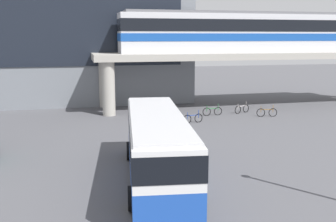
{
  "coord_description": "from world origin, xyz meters",
  "views": [
    {
      "loc": [
        -3.46,
        -16.88,
        6.75
      ],
      "look_at": [
        2.05,
        6.57,
        2.2
      ],
      "focal_mm": 42.33,
      "sensor_mm": 36.0,
      "label": 1
    }
  ],
  "objects_px": {
    "bicycle_brown": "(267,112)",
    "bicycle_blue": "(193,119)",
    "station_building": "(40,30)",
    "bicycle_green": "(212,111)",
    "bicycle_silver": "(242,109)",
    "pedestrian_at_kerb": "(164,125)",
    "train": "(251,32)",
    "bus_main": "(157,141)"
  },
  "relations": [
    {
      "from": "station_building",
      "to": "train",
      "type": "bearing_deg",
      "value": -23.3
    },
    {
      "from": "bicycle_silver",
      "to": "pedestrian_at_kerb",
      "type": "xyz_separation_m",
      "value": [
        -8.71,
        -6.93,
        0.47
      ]
    },
    {
      "from": "station_building",
      "to": "bicycle_green",
      "type": "height_order",
      "value": "station_building"
    },
    {
      "from": "station_building",
      "to": "bicycle_silver",
      "type": "height_order",
      "value": "station_building"
    },
    {
      "from": "bicycle_blue",
      "to": "pedestrian_at_kerb",
      "type": "distance_m",
      "value": 5.09
    },
    {
      "from": "bicycle_silver",
      "to": "station_building",
      "type": "bearing_deg",
      "value": 145.06
    },
    {
      "from": "bus_main",
      "to": "bicycle_green",
      "type": "height_order",
      "value": "bus_main"
    },
    {
      "from": "train",
      "to": "bicycle_silver",
      "type": "relative_size",
      "value": 15.35
    },
    {
      "from": "bicycle_green",
      "to": "pedestrian_at_kerb",
      "type": "relative_size",
      "value": 1.02
    },
    {
      "from": "station_building",
      "to": "bicycle_green",
      "type": "xyz_separation_m",
      "value": [
        14.89,
        -12.94,
        -7.03
      ]
    },
    {
      "from": "bus_main",
      "to": "bicycle_blue",
      "type": "distance_m",
      "value": 13.17
    },
    {
      "from": "bicycle_silver",
      "to": "bicycle_blue",
      "type": "distance_m",
      "value": 6.27
    },
    {
      "from": "pedestrian_at_kerb",
      "to": "bus_main",
      "type": "bearing_deg",
      "value": -105.05
    },
    {
      "from": "bicycle_green",
      "to": "pedestrian_at_kerb",
      "type": "height_order",
      "value": "pedestrian_at_kerb"
    },
    {
      "from": "station_building",
      "to": "pedestrian_at_kerb",
      "type": "bearing_deg",
      "value": -64.78
    },
    {
      "from": "bicycle_silver",
      "to": "bicycle_blue",
      "type": "xyz_separation_m",
      "value": [
        -5.49,
        -3.02,
        0.0
      ]
    },
    {
      "from": "station_building",
      "to": "bicycle_silver",
      "type": "distance_m",
      "value": 22.88
    },
    {
      "from": "train",
      "to": "bicycle_brown",
      "type": "bearing_deg",
      "value": -98.98
    },
    {
      "from": "bicycle_silver",
      "to": "pedestrian_at_kerb",
      "type": "bearing_deg",
      "value": -141.47
    },
    {
      "from": "station_building",
      "to": "bus_main",
      "type": "relative_size",
      "value": 2.71
    },
    {
      "from": "bicycle_blue",
      "to": "bus_main",
      "type": "bearing_deg",
      "value": -114.27
    },
    {
      "from": "bicycle_brown",
      "to": "bicycle_green",
      "type": "bearing_deg",
      "value": 160.6
    },
    {
      "from": "station_building",
      "to": "bicycle_silver",
      "type": "relative_size",
      "value": 18.3
    },
    {
      "from": "train",
      "to": "bicycle_blue",
      "type": "xyz_separation_m",
      "value": [
        -7.81,
        -6.8,
        -6.84
      ]
    },
    {
      "from": "bicycle_blue",
      "to": "pedestrian_at_kerb",
      "type": "height_order",
      "value": "pedestrian_at_kerb"
    },
    {
      "from": "station_building",
      "to": "bicycle_green",
      "type": "bearing_deg",
      "value": -41.0
    },
    {
      "from": "bicycle_brown",
      "to": "bicycle_blue",
      "type": "distance_m",
      "value": 6.97
    },
    {
      "from": "station_building",
      "to": "bicycle_blue",
      "type": "xyz_separation_m",
      "value": [
        12.36,
        -15.49,
        -7.03
      ]
    },
    {
      "from": "bicycle_brown",
      "to": "bicycle_green",
      "type": "xyz_separation_m",
      "value": [
        -4.37,
        1.54,
        0.0
      ]
    },
    {
      "from": "train",
      "to": "pedestrian_at_kerb",
      "type": "distance_m",
      "value": 16.65
    },
    {
      "from": "bicycle_green",
      "to": "train",
      "type": "bearing_deg",
      "value": 38.86
    },
    {
      "from": "station_building",
      "to": "bus_main",
      "type": "height_order",
      "value": "station_building"
    },
    {
      "from": "train",
      "to": "bicycle_brown",
      "type": "relative_size",
      "value": 14.41
    },
    {
      "from": "bicycle_green",
      "to": "bicycle_blue",
      "type": "distance_m",
      "value": 3.59
    },
    {
      "from": "bicycle_brown",
      "to": "bicycle_silver",
      "type": "xyz_separation_m",
      "value": [
        -1.41,
        2.01,
        0.0
      ]
    },
    {
      "from": "bicycle_green",
      "to": "pedestrian_at_kerb",
      "type": "bearing_deg",
      "value": -131.67
    },
    {
      "from": "train",
      "to": "bicycle_green",
      "type": "bearing_deg",
      "value": -141.14
    },
    {
      "from": "bicycle_silver",
      "to": "bicycle_green",
      "type": "distance_m",
      "value": 3.0
    },
    {
      "from": "bicycle_green",
      "to": "bicycle_silver",
      "type": "bearing_deg",
      "value": 9.1
    },
    {
      "from": "train",
      "to": "bicycle_green",
      "type": "height_order",
      "value": "train"
    },
    {
      "from": "bicycle_blue",
      "to": "bicycle_brown",
      "type": "bearing_deg",
      "value": 8.34
    },
    {
      "from": "bicycle_brown",
      "to": "bicycle_blue",
      "type": "relative_size",
      "value": 1.02
    }
  ]
}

